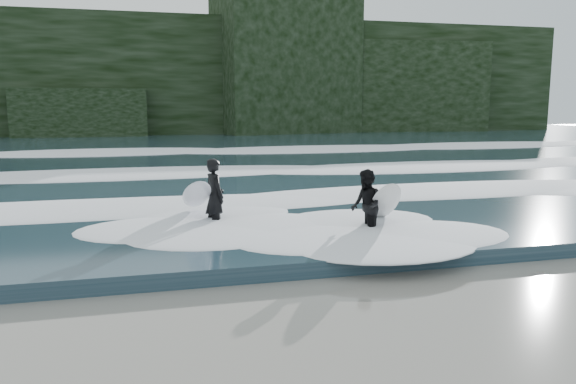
% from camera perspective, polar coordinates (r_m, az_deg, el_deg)
% --- Properties ---
extents(ground, '(120.00, 120.00, 0.00)m').
position_cam_1_polar(ground, '(7.14, 16.15, -15.30)').
color(ground, '#825E58').
rests_on(ground, ground).
extents(sea, '(90.00, 52.00, 0.30)m').
position_cam_1_polar(sea, '(34.83, -8.87, 4.40)').
color(sea, '#213744').
rests_on(sea, ground).
extents(headland, '(70.00, 9.00, 10.00)m').
position_cam_1_polar(headland, '(51.71, -10.93, 11.21)').
color(headland, black).
rests_on(headland, ground).
extents(foam_near, '(60.00, 3.20, 0.20)m').
position_cam_1_polar(foam_near, '(15.16, -1.29, -0.45)').
color(foam_near, white).
rests_on(foam_near, sea).
extents(foam_mid, '(60.00, 4.00, 0.24)m').
position_cam_1_polar(foam_mid, '(21.96, -5.48, 2.52)').
color(foam_mid, white).
rests_on(foam_mid, sea).
extents(foam_far, '(60.00, 4.80, 0.30)m').
position_cam_1_polar(foam_far, '(30.84, -8.14, 4.39)').
color(foam_far, white).
rests_on(foam_far, sea).
extents(surfer_left, '(1.01, 2.19, 1.69)m').
position_cam_1_polar(surfer_left, '(12.62, -7.97, -0.38)').
color(surfer_left, black).
rests_on(surfer_left, ground).
extents(surfer_right, '(1.30, 2.05, 1.54)m').
position_cam_1_polar(surfer_right, '(11.86, 8.27, -1.35)').
color(surfer_right, black).
rests_on(surfer_right, ground).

